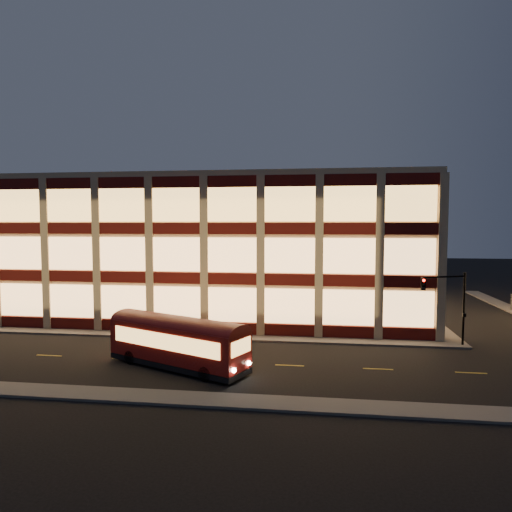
# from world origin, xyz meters

# --- Properties ---
(ground) EXTENTS (200.00, 200.00, 0.00)m
(ground) POSITION_xyz_m (0.00, 0.00, 0.00)
(ground) COLOR black
(ground) RESTS_ON ground
(sidewalk_office_south) EXTENTS (54.00, 2.00, 0.15)m
(sidewalk_office_south) POSITION_xyz_m (-3.00, 1.00, 0.07)
(sidewalk_office_south) COLOR #514F4C
(sidewalk_office_south) RESTS_ON ground
(sidewalk_office_east) EXTENTS (2.00, 30.00, 0.15)m
(sidewalk_office_east) POSITION_xyz_m (23.00, 17.00, 0.07)
(sidewalk_office_east) COLOR #514F4C
(sidewalk_office_east) RESTS_ON ground
(sidewalk_near) EXTENTS (100.00, 2.00, 0.15)m
(sidewalk_near) POSITION_xyz_m (0.00, -13.00, 0.07)
(sidewalk_near) COLOR #514F4C
(sidewalk_near) RESTS_ON ground
(office_building) EXTENTS (50.45, 30.45, 14.50)m
(office_building) POSITION_xyz_m (-2.91, 16.91, 7.25)
(office_building) COLOR tan
(office_building) RESTS_ON ground
(traffic_signal_far) EXTENTS (3.79, 1.87, 6.00)m
(traffic_signal_far) POSITION_xyz_m (22.21, 0.24, 4.11)
(traffic_signal_far) COLOR black
(traffic_signal_far) RESTS_ON ground
(trolley_bus) EXTENTS (10.62, 6.72, 3.55)m
(trolley_bus) POSITION_xyz_m (2.40, -7.43, 1.97)
(trolley_bus) COLOR #780906
(trolley_bus) RESTS_ON ground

